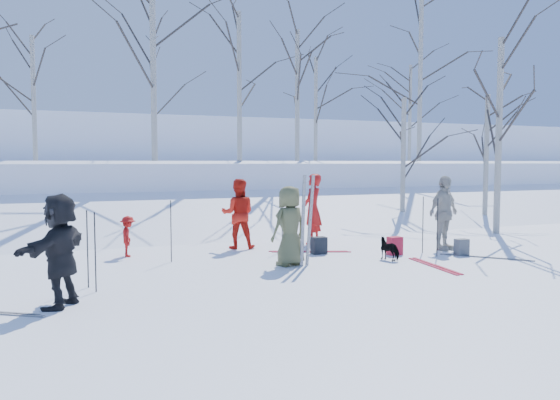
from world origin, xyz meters
name	(u,v)px	position (x,y,z in m)	size (l,w,h in m)	color
ground	(307,269)	(0.00, 0.00, 0.00)	(120.00, 120.00, 0.00)	white
snow_ramp	(217,225)	(0.00, 7.00, 0.15)	(70.00, 9.50, 1.40)	white
snow_plateau	(163,186)	(0.00, 17.00, 1.00)	(70.00, 18.00, 2.20)	white
far_hill	(120,164)	(0.00, 38.00, 2.00)	(90.00, 30.00, 6.00)	white
skier_olive_center	(290,226)	(-0.21, 0.43, 0.83)	(0.81, 0.53, 1.67)	brown
skier_red_north	(313,209)	(1.53, 2.99, 0.93)	(0.68, 0.44, 1.85)	#AB110F
skier_redor_behind	(238,214)	(-0.53, 3.00, 0.87)	(0.85, 0.66, 1.74)	red
skier_red_seated	(128,236)	(-3.23, 2.77, 0.47)	(0.60, 0.35, 0.94)	#AB110F
skier_cream_east	(444,213)	(4.08, 0.90, 0.91)	(1.07, 0.45, 1.83)	beige
skier_grey_west	(60,250)	(-4.64, -1.29, 0.85)	(1.58, 0.50, 1.70)	black
dog	(390,249)	(2.11, 0.22, 0.25)	(0.27, 0.59, 0.50)	black
upright_ski_left	(303,221)	(0.00, 0.21, 0.95)	(0.07, 0.02, 1.90)	silver
upright_ski_right	(310,221)	(0.16, 0.22, 0.95)	(0.07, 0.02, 1.90)	silver
ski_pair_b	(486,257)	(4.27, -0.37, 0.01)	(1.40, 1.56, 0.02)	silver
ski_pair_c	(434,266)	(2.55, -0.76, 0.01)	(0.43, 1.91, 0.02)	#B51930
ski_pair_d	(310,252)	(0.91, 1.84, 0.01)	(1.84, 0.88, 0.02)	#B51930
ski_pole_a	(171,231)	(-2.43, 1.76, 0.67)	(0.02, 0.02, 1.34)	black
ski_pole_b	(88,249)	(-4.21, -0.13, 0.67)	(0.02, 0.02, 1.34)	black
ski_pole_c	(282,224)	(0.34, 2.22, 0.67)	(0.02, 0.02, 1.34)	black
ski_pole_d	(95,252)	(-4.10, -0.52, 0.67)	(0.02, 0.02, 1.34)	black
ski_pole_e	(423,225)	(3.37, 0.76, 0.67)	(0.02, 0.02, 1.34)	black
ski_pole_f	(437,227)	(3.36, 0.20, 0.67)	(0.02, 0.02, 1.34)	black
ski_pole_g	(304,222)	(1.00, 2.41, 0.67)	(0.02, 0.02, 1.34)	black
backpack_red	(395,246)	(2.59, 0.75, 0.21)	(0.32, 0.22, 0.42)	#B61C31
backpack_grey	(462,247)	(3.98, 0.11, 0.19)	(0.30, 0.20, 0.38)	#4F5256
backpack_dark	(319,245)	(0.99, 1.51, 0.20)	(0.34, 0.24, 0.40)	black
birch_plateau_a	(153,99)	(-0.49, 16.53, 5.14)	(4.71, 4.71, 5.88)	silver
birch_plateau_c	(153,58)	(-1.41, 10.43, 5.92)	(5.81, 5.81, 7.44)	silver
birch_plateau_d	(410,113)	(12.99, 15.06, 4.79)	(4.22, 4.22, 5.18)	silver
birch_plateau_e	(34,99)	(-5.51, 12.60, 4.53)	(3.87, 3.87, 4.67)	silver
birch_plateau_f	(239,87)	(2.14, 11.31, 5.19)	(4.78, 4.78, 5.98)	silver
birch_plateau_h	(420,81)	(10.21, 10.37, 5.73)	(5.54, 5.54, 7.06)	silver
birch_plateau_i	(297,96)	(4.26, 10.29, 4.81)	(4.26, 4.26, 5.22)	silver
birch_plateau_j	(316,109)	(6.51, 13.31, 4.62)	(3.99, 3.99, 4.84)	silver
birch_edge_b	(499,137)	(7.59, 2.84, 2.92)	(4.69, 4.69, 5.84)	silver
birch_edge_c	(486,159)	(9.24, 5.14, 2.25)	(3.75, 3.75, 4.50)	silver
birch_edge_e	(403,162)	(6.18, 5.70, 2.16)	(3.63, 3.63, 4.33)	silver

